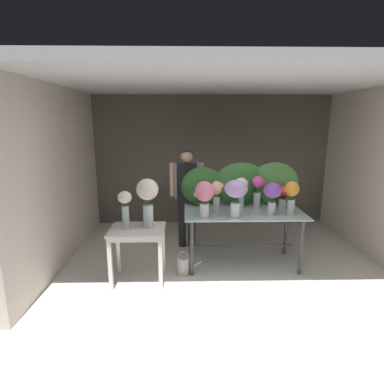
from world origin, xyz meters
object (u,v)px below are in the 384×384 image
at_px(vase_rosy_carnations, 205,195).
at_px(vase_scarlet_freesia, 283,194).
at_px(watering_can, 184,265).
at_px(florist, 187,189).
at_px(vase_peach_hydrangea, 217,194).
at_px(vase_white_roses_tall, 125,206).
at_px(side_table_white, 137,236).
at_px(vase_fuchsia_ranunculus, 258,189).
at_px(vase_cream_lisianthus_tall, 147,196).
at_px(vase_violet_tulips, 272,194).
at_px(display_table_glass, 243,220).
at_px(vase_sunset_roses, 292,194).
at_px(vase_ivory_snapdragons, 241,190).
at_px(vase_lilac_stock, 236,193).

height_order(vase_rosy_carnations, vase_scarlet_freesia, vase_rosy_carnations).
bearing_deg(watering_can, florist, 86.96).
distance_m(vase_peach_hydrangea, vase_white_roses_tall, 1.28).
height_order(side_table_white, watering_can, side_table_white).
relative_size(side_table_white, watering_can, 2.10).
bearing_deg(vase_fuchsia_ranunculus, vase_cream_lisianthus_tall, -160.47).
bearing_deg(side_table_white, vase_peach_hydrangea, 19.82).
height_order(vase_fuchsia_ranunculus, watering_can, vase_fuchsia_ranunculus).
bearing_deg(vase_violet_tulips, florist, 142.35).
bearing_deg(vase_peach_hydrangea, display_table_glass, 12.27).
bearing_deg(vase_violet_tulips, display_table_glass, 148.67).
relative_size(side_table_white, vase_sunset_roses, 1.56).
relative_size(vase_fuchsia_ranunculus, vase_white_roses_tall, 0.98).
distance_m(side_table_white, vase_ivory_snapdragons, 1.63).
bearing_deg(vase_rosy_carnations, florist, 103.39).
relative_size(vase_violet_tulips, vase_lilac_stock, 0.88).
xyz_separation_m(vase_rosy_carnations, vase_lilac_stock, (0.42, -0.01, 0.03)).
bearing_deg(display_table_glass, vase_peach_hydrangea, -167.73).
relative_size(florist, vase_ivory_snapdragons, 3.42).
bearing_deg(display_table_glass, vase_ivory_snapdragons, 111.29).
height_order(vase_peach_hydrangea, vase_ivory_snapdragons, vase_ivory_snapdragons).
bearing_deg(vase_scarlet_freesia, side_table_white, -163.41).
bearing_deg(vase_ivory_snapdragons, vase_white_roses_tall, -160.80).
height_order(vase_sunset_roses, vase_ivory_snapdragons, vase_ivory_snapdragons).
bearing_deg(vase_cream_lisianthus_tall, vase_white_roses_tall, -168.61).
xyz_separation_m(florist, vase_fuchsia_ranunculus, (1.05, -0.55, 0.11)).
relative_size(display_table_glass, vase_scarlet_freesia, 5.06).
height_order(vase_violet_tulips, vase_rosy_carnations, vase_rosy_carnations).
xyz_separation_m(vase_violet_tulips, vase_cream_lisianthus_tall, (-1.69, -0.20, 0.03)).
distance_m(side_table_white, vase_peach_hydrangea, 1.23).
bearing_deg(vase_violet_tulips, vase_sunset_roses, 5.41).
distance_m(vase_lilac_stock, vase_ivory_snapdragons, 0.41).
distance_m(vase_lilac_stock, vase_white_roses_tall, 1.47).
xyz_separation_m(vase_sunset_roses, vase_white_roses_tall, (-2.25, -0.29, -0.08)).
xyz_separation_m(vase_ivory_snapdragons, vase_scarlet_freesia, (0.65, 0.07, -0.08)).
height_order(vase_violet_tulips, watering_can, vase_violet_tulips).
xyz_separation_m(vase_lilac_stock, vase_fuchsia_ranunculus, (0.40, 0.44, -0.05)).
relative_size(vase_lilac_stock, vase_ivory_snapdragons, 1.08).
relative_size(side_table_white, vase_lilac_stock, 1.42).
bearing_deg(display_table_glass, side_table_white, -162.20).
bearing_deg(vase_scarlet_freesia, vase_fuchsia_ranunculus, -178.24).
relative_size(vase_sunset_roses, vase_rosy_carnations, 0.94).
height_order(vase_sunset_roses, watering_can, vase_sunset_roses).
bearing_deg(side_table_white, watering_can, 15.84).
bearing_deg(display_table_glass, florist, 139.95).
xyz_separation_m(vase_violet_tulips, vase_ivory_snapdragons, (-0.38, 0.29, 0.00)).
relative_size(display_table_glass, vase_ivory_snapdragons, 3.58).
height_order(vase_sunset_roses, vase_rosy_carnations, vase_rosy_carnations).
height_order(florist, vase_white_roses_tall, florist).
bearing_deg(florist, side_table_white, -119.34).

